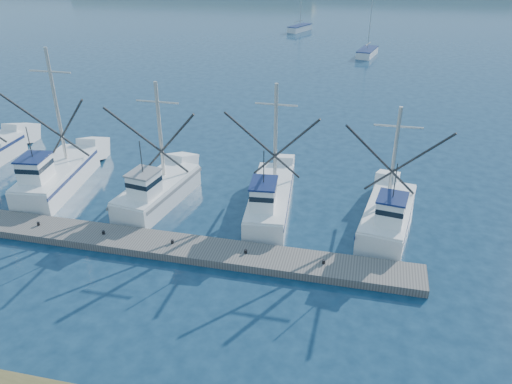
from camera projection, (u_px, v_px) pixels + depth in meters
ground at (272, 342)px, 20.60m from camera, size 500.00×500.00×0.00m
floating_dock at (121, 240)px, 27.09m from camera, size 31.98×2.42×0.43m
trawler_fleet at (137, 185)px, 31.33m from camera, size 31.20×9.34×9.25m
sailboat_near at (367, 52)px, 67.84m from camera, size 2.87×5.45×8.10m
sailboat_far at (300, 28)px, 85.00m from camera, size 3.67×5.66×8.10m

